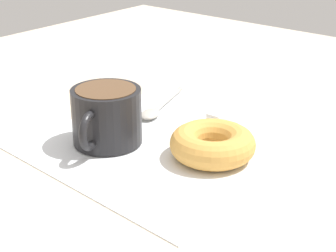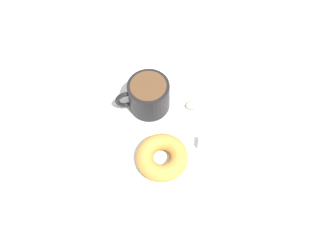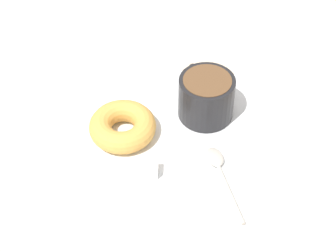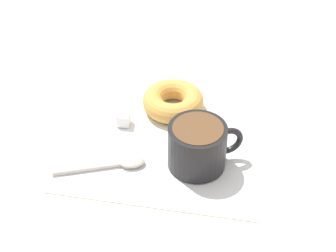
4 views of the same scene
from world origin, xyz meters
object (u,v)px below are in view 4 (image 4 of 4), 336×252
object	(u,v)px
donut	(173,101)
sugar_cube	(123,119)
coffee_cup	(198,145)
spoon	(120,164)

from	to	relation	value
donut	sugar_cube	distance (cm)	8.61
donut	coffee_cup	bearing A→B (deg)	-68.15
donut	spoon	distance (cm)	15.28
spoon	donut	bearing A→B (deg)	65.94
coffee_cup	donut	world-z (taller)	coffee_cup
donut	sugar_cube	bearing A→B (deg)	-148.20
coffee_cup	donut	distance (cm)	13.17
sugar_cube	coffee_cup	bearing A→B (deg)	-31.94
sugar_cube	spoon	bearing A→B (deg)	-83.42
coffee_cup	sugar_cube	size ratio (longest dim) A/B	5.46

